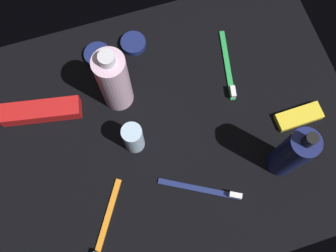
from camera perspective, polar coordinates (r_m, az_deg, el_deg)
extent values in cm
cube|color=black|center=(84.14, 0.00, -0.75)|extent=(84.00, 64.00, 1.20)
cylinder|color=navy|center=(77.04, 18.30, -4.06)|extent=(5.69, 5.69, 17.43)
cylinder|color=black|center=(67.81, 20.85, -2.00)|extent=(2.20, 2.20, 2.80)
cylinder|color=silver|center=(79.04, -8.22, 6.74)|extent=(6.63, 6.63, 17.39)
cylinder|color=silver|center=(70.35, -9.32, 10.04)|extent=(3.20, 3.20, 2.20)
cylinder|color=silver|center=(78.60, -5.31, -1.84)|extent=(4.28, 4.28, 9.19)
cube|color=green|center=(90.34, 9.04, 9.29)|extent=(4.77, 17.88, 0.90)
cube|color=white|center=(86.40, 9.88, 5.18)|extent=(1.60, 2.77, 1.20)
cube|color=orange|center=(80.58, -9.38, -14.15)|extent=(10.45, 15.96, 0.90)
cube|color=navy|center=(80.52, 4.86, -9.55)|extent=(16.37, 9.68, 0.90)
cube|color=white|center=(80.24, 10.28, -10.36)|extent=(2.81, 2.21, 1.20)
cube|color=red|center=(88.01, -18.84, 2.16)|extent=(18.11, 7.52, 3.20)
cube|color=yellow|center=(88.78, 19.34, 1.37)|extent=(10.48, 4.21, 1.50)
cylinder|color=navy|center=(91.80, -5.32, 12.42)|extent=(5.98, 5.98, 1.71)
cylinder|color=navy|center=(91.59, -10.69, 10.63)|extent=(6.32, 6.32, 1.52)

